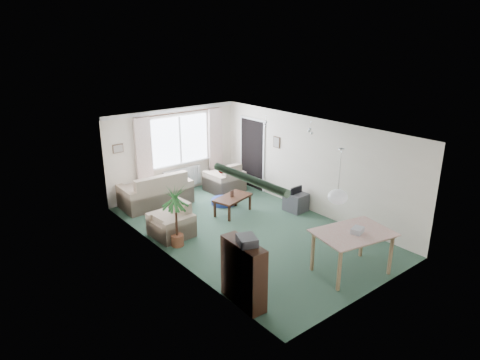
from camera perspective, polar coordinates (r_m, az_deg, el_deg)
ground at (r=9.92m, az=1.09°, el=-6.74°), size 6.50×6.50×0.00m
window at (r=12.03m, az=-8.06°, el=5.32°), size 1.80×0.03×1.30m
curtain_rod at (r=11.81m, az=-8.03°, el=8.88°), size 2.60×0.03×0.03m
curtain_left at (r=11.48m, az=-12.67°, el=3.19°), size 0.45×0.08×2.00m
curtain_right at (r=12.61m, az=-3.29°, el=5.04°), size 0.45×0.08×2.00m
radiator at (r=12.30m, az=-7.73°, el=0.30°), size 1.20×0.10×0.55m
doorway at (r=12.35m, az=1.66°, el=3.46°), size 0.03×0.95×2.00m
pendant_lamp at (r=8.00m, az=12.90°, el=-2.20°), size 0.36×0.36×0.36m
tinsel_garland at (r=6.28m, az=1.21°, el=0.16°), size 1.60×1.60×0.12m
bauble_cluster_a at (r=10.68m, az=3.45°, el=7.69°), size 0.20×0.20×0.20m
bauble_cluster_b at (r=10.06m, az=9.35°, el=6.77°), size 0.20×0.20×0.20m
wall_picture_back at (r=11.24m, az=-15.96°, el=4.06°), size 0.28×0.03×0.22m
wall_picture_right at (r=11.49m, az=4.91°, el=5.05°), size 0.03×0.24×0.30m
sofa at (r=11.43m, az=-11.22°, el=-1.11°), size 1.82×1.01×0.90m
armchair_corner at (r=12.24m, az=-2.10°, el=0.46°), size 0.96×0.91×0.84m
armchair_left at (r=9.65m, az=-9.18°, el=-5.29°), size 0.84×0.89×0.75m
coffee_table at (r=10.75m, az=-0.98°, el=-3.35°), size 1.09×0.79×0.44m
photo_frame at (r=10.66m, az=-1.07°, el=-1.81°), size 0.12×0.06×0.16m
bookshelf at (r=7.21m, az=0.46°, el=-12.32°), size 0.36×0.93×1.12m
hifi_box at (r=6.86m, az=0.93°, el=-8.07°), size 0.39×0.43×0.14m
houseplant at (r=9.07m, az=-8.51°, el=-4.86°), size 0.68×0.68×1.34m
dining_table at (r=8.39m, az=14.63°, el=-9.37°), size 1.46×1.12×0.82m
gift_box at (r=8.17m, az=15.38°, el=-6.56°), size 0.29×0.24×0.12m
tv_cube at (r=10.99m, az=7.45°, el=-2.92°), size 0.50×0.54×0.47m
pet_bed at (r=11.40m, az=-2.22°, el=-2.86°), size 0.74×0.74×0.13m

